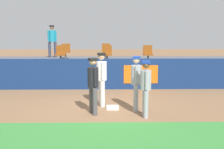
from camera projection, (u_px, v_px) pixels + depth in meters
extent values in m
plane|color=#846042|center=(105.00, 110.00, 9.36)|extent=(60.00, 60.00, 0.00)
cube|color=#388438|center=(104.00, 142.00, 6.69)|extent=(18.00, 2.80, 0.01)
cube|color=white|center=(113.00, 108.00, 9.48)|extent=(0.40, 0.40, 0.08)
cylinder|color=white|center=(101.00, 92.00, 9.99)|extent=(0.15, 0.15, 0.90)
cylinder|color=white|center=(103.00, 94.00, 9.68)|extent=(0.15, 0.15, 0.90)
cylinder|color=white|center=(102.00, 71.00, 9.71)|extent=(0.41, 0.41, 0.63)
sphere|color=tan|center=(101.00, 56.00, 9.64)|extent=(0.24, 0.24, 0.24)
cube|color=black|center=(101.00, 54.00, 9.63)|extent=(0.29, 0.29, 0.08)
cylinder|color=white|center=(100.00, 69.00, 9.91)|extent=(0.09, 0.09, 0.59)
cylinder|color=white|center=(103.00, 71.00, 9.51)|extent=(0.09, 0.09, 0.59)
ellipsoid|color=brown|center=(103.00, 77.00, 9.98)|extent=(0.16, 0.22, 0.28)
cylinder|color=#9EA3AD|center=(145.00, 102.00, 8.72)|extent=(0.14, 0.14, 0.83)
cylinder|color=#9EA3AD|center=(146.00, 104.00, 8.42)|extent=(0.14, 0.14, 0.83)
cylinder|color=#9EA3AD|center=(146.00, 80.00, 8.46)|extent=(0.33, 0.33, 0.59)
sphere|color=brown|center=(146.00, 65.00, 8.39)|extent=(0.22, 0.22, 0.22)
cube|color=#193899|center=(146.00, 62.00, 8.38)|extent=(0.23, 0.23, 0.08)
cylinder|color=#9EA3AD|center=(145.00, 78.00, 8.65)|extent=(0.09, 0.09, 0.55)
cylinder|color=#9EA3AD|center=(147.00, 80.00, 8.27)|extent=(0.09, 0.09, 0.55)
cylinder|color=#9EA3AD|center=(136.00, 96.00, 9.38)|extent=(0.15, 0.15, 0.87)
cylinder|color=#9EA3AD|center=(136.00, 99.00, 9.07)|extent=(0.15, 0.15, 0.87)
cylinder|color=#9EA3AD|center=(136.00, 75.00, 9.11)|extent=(0.36, 0.36, 0.61)
sphere|color=beige|center=(136.00, 60.00, 9.03)|extent=(0.23, 0.23, 0.23)
cube|color=#193899|center=(136.00, 58.00, 9.02)|extent=(0.26, 0.26, 0.08)
cylinder|color=#9EA3AD|center=(136.00, 73.00, 9.30)|extent=(0.09, 0.09, 0.57)
cylinder|color=#9EA3AD|center=(136.00, 75.00, 8.90)|extent=(0.09, 0.09, 0.57)
cylinder|color=#4C4C51|center=(92.00, 99.00, 8.99)|extent=(0.15, 0.15, 0.86)
cylinder|color=#4C4C51|center=(95.00, 102.00, 8.70)|extent=(0.15, 0.15, 0.86)
cylinder|color=black|center=(93.00, 77.00, 8.73)|extent=(0.44, 0.44, 0.61)
sphere|color=tan|center=(93.00, 62.00, 8.66)|extent=(0.23, 0.23, 0.23)
cube|color=black|center=(93.00, 59.00, 8.65)|extent=(0.31, 0.31, 0.08)
cylinder|color=black|center=(91.00, 76.00, 8.91)|extent=(0.09, 0.09, 0.57)
cylinder|color=black|center=(95.00, 77.00, 8.55)|extent=(0.09, 0.09, 0.57)
cube|color=navy|center=(105.00, 74.00, 12.60)|extent=(18.00, 0.24, 1.35)
cube|color=orange|center=(141.00, 74.00, 12.50)|extent=(1.50, 0.02, 0.81)
cube|color=#59595E|center=(106.00, 70.00, 15.16)|extent=(18.00, 4.80, 1.02)
cylinder|color=#4C4C51|center=(148.00, 59.00, 13.90)|extent=(0.08, 0.08, 0.40)
cube|color=#8C4714|center=(148.00, 54.00, 13.87)|extent=(0.44, 0.44, 0.08)
cube|color=#8C4714|center=(148.00, 49.00, 14.02)|extent=(0.44, 0.06, 0.40)
cylinder|color=#4C4C51|center=(106.00, 55.00, 15.65)|extent=(0.08, 0.08, 0.40)
cube|color=#8C4714|center=(106.00, 52.00, 15.62)|extent=(0.45, 0.44, 0.08)
cube|color=#8C4714|center=(106.00, 47.00, 15.77)|extent=(0.45, 0.06, 0.40)
cylinder|color=#4C4C51|center=(107.00, 59.00, 13.87)|extent=(0.08, 0.08, 0.40)
cube|color=#8C4714|center=(107.00, 54.00, 13.84)|extent=(0.47, 0.44, 0.08)
cube|color=#8C4714|center=(107.00, 49.00, 13.99)|extent=(0.47, 0.06, 0.40)
cylinder|color=#4C4C51|center=(66.00, 55.00, 15.61)|extent=(0.08, 0.08, 0.40)
cube|color=#8C4714|center=(66.00, 52.00, 15.58)|extent=(0.47, 0.44, 0.08)
cube|color=#8C4714|center=(66.00, 47.00, 15.73)|extent=(0.47, 0.06, 0.40)
cylinder|color=#4C4C51|center=(61.00, 59.00, 13.83)|extent=(0.08, 0.08, 0.40)
cube|color=#8C4714|center=(61.00, 55.00, 13.80)|extent=(0.48, 0.44, 0.08)
cube|color=#8C4714|center=(61.00, 49.00, 13.95)|extent=(0.48, 0.06, 0.40)
cylinder|color=#33384C|center=(55.00, 49.00, 16.56)|extent=(0.16, 0.16, 0.91)
cylinder|color=#33384C|center=(50.00, 50.00, 16.54)|extent=(0.16, 0.16, 0.91)
cylinder|color=teal|center=(52.00, 36.00, 16.43)|extent=(0.37, 0.37, 0.64)
sphere|color=#8C6647|center=(52.00, 27.00, 16.35)|extent=(0.24, 0.24, 0.24)
cube|color=black|center=(52.00, 26.00, 16.34)|extent=(0.26, 0.26, 0.08)
cylinder|color=teal|center=(56.00, 36.00, 16.44)|extent=(0.09, 0.09, 0.60)
cylinder|color=teal|center=(48.00, 36.00, 16.41)|extent=(0.09, 0.09, 0.60)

